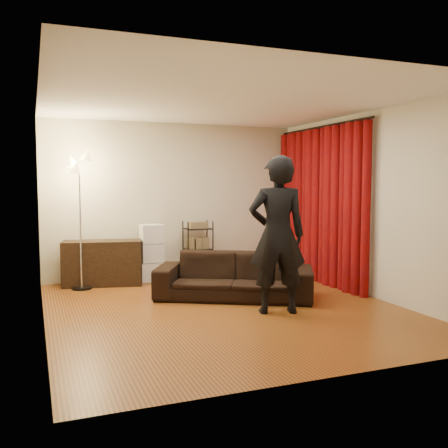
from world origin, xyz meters
name	(u,v)px	position (x,y,z in m)	size (l,w,h in m)	color
floor	(225,309)	(0.00, 0.00, 0.00)	(5.00, 5.00, 0.00)	brown
ceiling	(225,101)	(0.00, 0.00, 2.70)	(5.00, 5.00, 0.00)	white
wall_back	(174,200)	(0.00, 2.50, 1.35)	(5.00, 5.00, 0.00)	beige
wall_front	(334,221)	(0.00, -2.50, 1.35)	(5.00, 5.00, 0.00)	beige
wall_left	(41,210)	(-2.25, 0.00, 1.35)	(5.00, 5.00, 0.00)	beige
wall_right	(368,204)	(2.25, 0.00, 1.35)	(5.00, 5.00, 0.00)	beige
curtain_rod	(322,127)	(2.15, 1.12, 2.58)	(0.04, 0.04, 2.65)	black
curtain	(320,206)	(2.13, 1.12, 1.28)	(0.22, 2.65, 2.55)	#760703
sofa	(234,276)	(0.34, 0.53, 0.32)	(2.22, 0.87, 0.65)	black
person	(277,235)	(0.55, -0.41, 1.00)	(0.73, 0.48, 2.00)	black
media_cabinet	(102,263)	(-1.31, 2.14, 0.36)	(1.25, 0.47, 0.73)	black
storage_boxes	(151,253)	(-0.48, 2.20, 0.48)	(0.39, 0.31, 0.97)	silver
wire_shelf	(198,249)	(0.36, 2.24, 0.50)	(0.45, 0.32, 0.99)	black
floor_lamp	(80,222)	(-1.65, 1.95, 1.05)	(0.38, 0.38, 2.10)	silver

